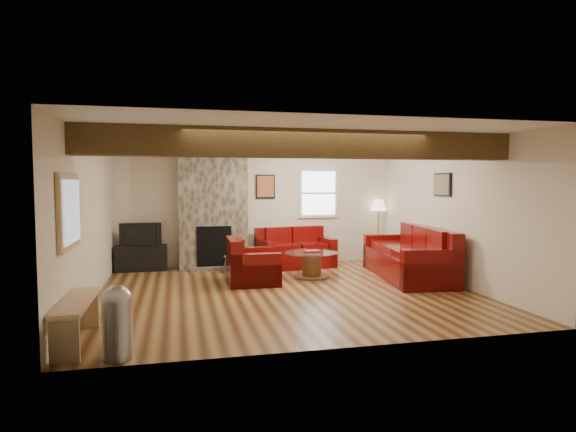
# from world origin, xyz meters

# --- Properties ---
(room) EXTENTS (8.00, 8.00, 8.00)m
(room) POSITION_xyz_m (0.00, 0.00, 1.25)
(room) COLOR #4F2D15
(room) RESTS_ON ground
(floor) EXTENTS (6.00, 6.00, 0.00)m
(floor) POSITION_xyz_m (0.00, 0.00, 0.00)
(floor) COLOR #4F2D15
(floor) RESTS_ON ground
(oak_beam) EXTENTS (6.00, 0.36, 0.38)m
(oak_beam) POSITION_xyz_m (0.00, -1.25, 2.31)
(oak_beam) COLOR #34220F
(oak_beam) RESTS_ON room
(chimney_breast) EXTENTS (1.40, 0.67, 2.50)m
(chimney_breast) POSITION_xyz_m (-1.00, 2.49, 1.22)
(chimney_breast) COLOR #36312A
(chimney_breast) RESTS_ON floor
(back_window) EXTENTS (0.90, 0.08, 1.10)m
(back_window) POSITION_xyz_m (1.35, 2.71, 1.55)
(back_window) COLOR silver
(back_window) RESTS_ON room
(hatch_window) EXTENTS (0.08, 1.00, 0.90)m
(hatch_window) POSITION_xyz_m (-2.96, -1.50, 1.45)
(hatch_window) COLOR tan
(hatch_window) RESTS_ON room
(ceiling_dome) EXTENTS (0.40, 0.40, 0.18)m
(ceiling_dome) POSITION_xyz_m (0.90, 0.90, 2.44)
(ceiling_dome) COLOR white
(ceiling_dome) RESTS_ON room
(artwork_back) EXTENTS (0.42, 0.06, 0.52)m
(artwork_back) POSITION_xyz_m (0.15, 2.71, 1.70)
(artwork_back) COLOR black
(artwork_back) RESTS_ON room
(artwork_right) EXTENTS (0.06, 0.55, 0.42)m
(artwork_right) POSITION_xyz_m (2.96, 0.30, 1.75)
(artwork_right) COLOR black
(artwork_right) RESTS_ON room
(sofa_three) EXTENTS (1.31, 2.57, 0.95)m
(sofa_three) POSITION_xyz_m (2.48, 0.64, 0.48)
(sofa_three) COLOR #490505
(sofa_three) RESTS_ON floor
(loveseat) EXTENTS (1.66, 1.10, 0.83)m
(loveseat) POSITION_xyz_m (0.70, 2.23, 0.41)
(loveseat) COLOR #490505
(loveseat) RESTS_ON floor
(armchair_red) EXTENTS (0.89, 1.01, 0.80)m
(armchair_red) POSITION_xyz_m (-0.43, 0.82, 0.40)
(armchair_red) COLOR #490505
(armchair_red) RESTS_ON floor
(coffee_table) EXTENTS (0.99, 0.99, 0.52)m
(coffee_table) POSITION_xyz_m (0.72, 1.03, 0.24)
(coffee_table) COLOR #472F16
(coffee_table) RESTS_ON floor
(tv_cabinet) EXTENTS (1.02, 0.41, 0.51)m
(tv_cabinet) POSITION_xyz_m (-2.45, 2.53, 0.25)
(tv_cabinet) COLOR black
(tv_cabinet) RESTS_ON floor
(television) EXTENTS (0.82, 0.11, 0.47)m
(television) POSITION_xyz_m (-2.45, 2.53, 0.74)
(television) COLOR black
(television) RESTS_ON tv_cabinet
(floor_lamp) EXTENTS (0.36, 0.36, 1.41)m
(floor_lamp) POSITION_xyz_m (2.72, 2.55, 1.20)
(floor_lamp) COLOR #B28D4A
(floor_lamp) RESTS_ON floor
(pine_bench) EXTENTS (0.31, 1.31, 0.49)m
(pine_bench) POSITION_xyz_m (-2.83, -1.95, 0.25)
(pine_bench) COLOR tan
(pine_bench) RESTS_ON floor
(pedal_bin) EXTENTS (0.37, 0.37, 0.76)m
(pedal_bin) POSITION_xyz_m (-2.33, -2.55, 0.38)
(pedal_bin) COLOR #9A9A9F
(pedal_bin) RESTS_ON floor
(coal_bucket) EXTENTS (0.36, 0.36, 0.34)m
(coal_bucket) POSITION_xyz_m (-0.67, 1.90, 0.17)
(coal_bucket) COLOR slate
(coal_bucket) RESTS_ON floor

